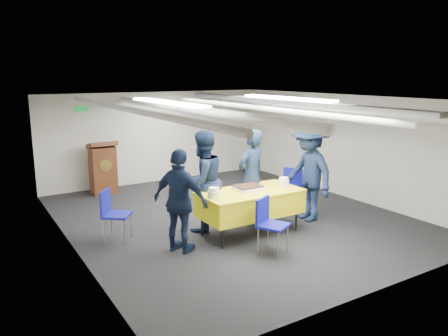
% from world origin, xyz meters
% --- Properties ---
extents(ground, '(7.00, 7.00, 0.00)m').
position_xyz_m(ground, '(0.00, 0.00, 0.00)').
color(ground, black).
rests_on(ground, ground).
extents(room_shell, '(6.00, 7.00, 2.30)m').
position_xyz_m(room_shell, '(0.09, 0.41, 1.81)').
color(room_shell, beige).
rests_on(room_shell, ground).
extents(serving_table, '(1.79, 0.90, 0.77)m').
position_xyz_m(serving_table, '(-0.20, -0.92, 0.56)').
color(serving_table, black).
rests_on(serving_table, ground).
extents(sheet_cake, '(0.48, 0.37, 0.09)m').
position_xyz_m(sheet_cake, '(-0.19, -0.85, 0.81)').
color(sheet_cake, white).
rests_on(sheet_cake, serving_table).
extents(plate_stack_left, '(0.21, 0.21, 0.17)m').
position_xyz_m(plate_stack_left, '(-0.95, -0.97, 0.85)').
color(plate_stack_left, white).
rests_on(plate_stack_left, serving_table).
extents(plate_stack_right, '(0.20, 0.20, 0.16)m').
position_xyz_m(plate_stack_right, '(0.49, -0.97, 0.84)').
color(plate_stack_right, white).
rests_on(plate_stack_right, serving_table).
extents(podium, '(0.62, 0.53, 1.25)m').
position_xyz_m(podium, '(-1.60, 3.05, 0.61)').
color(podium, '#5F3017').
rests_on(podium, ground).
extents(chair_near, '(0.56, 0.56, 0.87)m').
position_xyz_m(chair_near, '(-0.43, -1.74, 0.53)').
color(chair_near, gray).
rests_on(chair_near, ground).
extents(chair_right, '(0.58, 0.58, 0.87)m').
position_xyz_m(chair_right, '(1.25, -0.29, 0.53)').
color(chair_right, gray).
rests_on(chair_right, ground).
extents(chair_left, '(0.59, 0.59, 0.87)m').
position_xyz_m(chair_left, '(-2.35, 0.00, 0.53)').
color(chair_left, gray).
rests_on(chair_left, ground).
extents(sailor_a, '(0.72, 0.56, 1.76)m').
position_xyz_m(sailor_a, '(0.17, -0.42, 0.88)').
color(sailor_a, black).
rests_on(sailor_a, ground).
extents(sailor_b, '(0.98, 0.83, 1.80)m').
position_xyz_m(sailor_b, '(-0.82, -0.34, 0.90)').
color(sailor_b, black).
rests_on(sailor_b, ground).
extents(sailor_c, '(0.82, 1.03, 1.64)m').
position_xyz_m(sailor_c, '(-1.58, -1.01, 0.82)').
color(sailor_c, black).
rests_on(sailor_c, ground).
extents(sailor_d, '(0.79, 1.26, 1.87)m').
position_xyz_m(sailor_d, '(1.16, -0.89, 0.93)').
color(sailor_d, black).
rests_on(sailor_d, ground).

